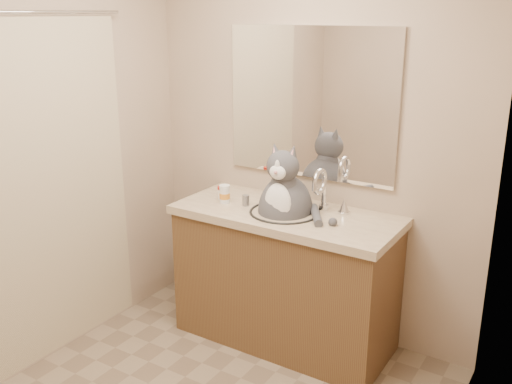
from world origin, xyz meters
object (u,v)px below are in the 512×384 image
pill_bottle_redcap (222,193)px  pill_bottle_orange (225,194)px  grey_canister (246,200)px  cat (285,205)px

pill_bottle_redcap → pill_bottle_orange: 0.07m
pill_bottle_orange → grey_canister: pill_bottle_orange is taller
pill_bottle_redcap → grey_canister: size_ratio=1.26×
cat → grey_canister: size_ratio=9.41×
cat → pill_bottle_redcap: bearing=173.4°
pill_bottle_redcap → grey_canister: bearing=-6.9°
cat → pill_bottle_redcap: size_ratio=7.47×
pill_bottle_orange → grey_canister: (0.14, 0.02, -0.02)m
pill_bottle_redcap → pill_bottle_orange: size_ratio=0.75×
cat → pill_bottle_redcap: cat is taller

